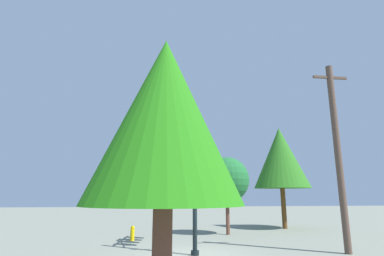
# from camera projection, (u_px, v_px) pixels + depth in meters

# --- Properties ---
(ground_plane) EXTENTS (120.00, 120.00, 0.00)m
(ground_plane) POSITION_uv_depth(u_px,v_px,m) (195.00, 255.00, 13.13)
(ground_plane) COLOR gray
(signal_pole_assembly) EXTENTS (4.23, 1.14, 6.86)m
(signal_pole_assembly) POSITION_uv_depth(u_px,v_px,m) (194.00, 152.00, 15.80)
(signal_pole_assembly) COLOR black
(signal_pole_assembly) RESTS_ON ground_plane
(utility_pole) EXTENTS (0.32, 1.80, 8.99)m
(utility_pole) POSITION_uv_depth(u_px,v_px,m) (338.00, 152.00, 14.45)
(utility_pole) COLOR brown
(utility_pole) RESTS_ON ground_plane
(fire_hydrant) EXTENTS (0.33, 0.24, 0.83)m
(fire_hydrant) POSITION_uv_depth(u_px,v_px,m) (132.00, 233.00, 17.48)
(fire_hydrant) COLOR #DDB90B
(fire_hydrant) RESTS_ON ground_plane
(tree_near) EXTENTS (3.09, 3.09, 5.18)m
(tree_near) POSITION_uv_depth(u_px,v_px,m) (227.00, 180.00, 20.89)
(tree_near) COLOR brown
(tree_near) RESTS_ON ground_plane
(tree_mid) EXTENTS (3.24, 3.24, 5.95)m
(tree_mid) POSITION_uv_depth(u_px,v_px,m) (165.00, 119.00, 6.38)
(tree_mid) COLOR brown
(tree_mid) RESTS_ON ground_plane
(tree_far) EXTENTS (4.51, 4.51, 8.14)m
(tree_far) POSITION_uv_depth(u_px,v_px,m) (280.00, 158.00, 25.00)
(tree_far) COLOR brown
(tree_far) RESTS_ON ground_plane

